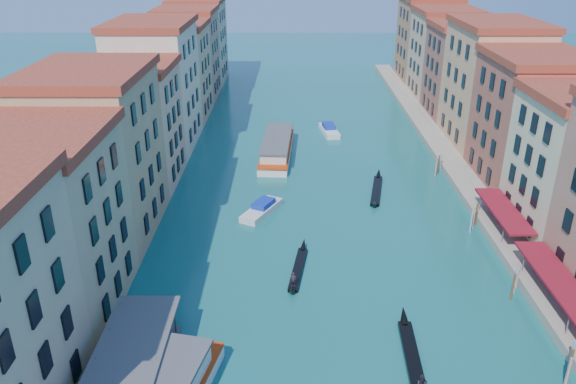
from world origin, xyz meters
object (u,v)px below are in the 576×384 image
vaporetto_stop (129,381)px  gondola_fore (298,268)px  vaporetto_far (277,146)px  gondola_right (413,360)px

vaporetto_stop → gondola_fore: vaporetto_stop is taller
vaporetto_far → gondola_fore: size_ratio=1.83×
vaporetto_stop → gondola_fore: bearing=53.6°
gondola_right → gondola_fore: bearing=125.7°
vaporetto_far → gondola_right: vaporetto_far is taller
vaporetto_stop → gondola_right: 23.14m
vaporetto_far → gondola_right: (12.54, -50.78, -0.85)m
vaporetto_far → gondola_right: 52.31m
vaporetto_stop → vaporetto_far: (10.30, 54.33, -0.10)m
gondola_fore → gondola_right: size_ratio=0.85×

